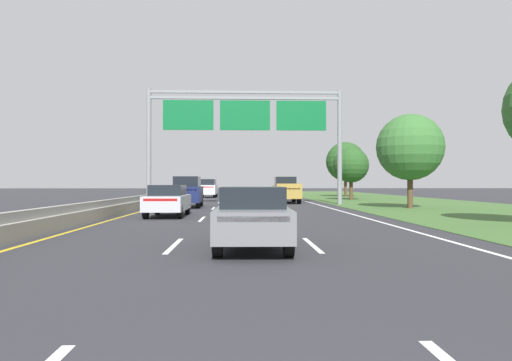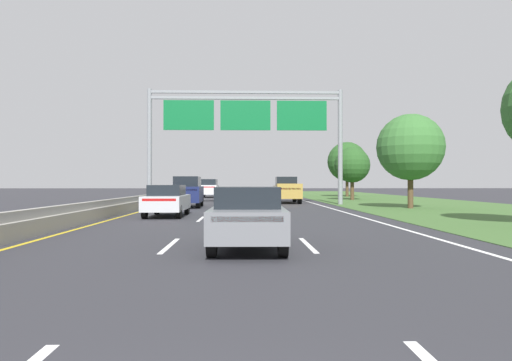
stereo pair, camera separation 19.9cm
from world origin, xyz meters
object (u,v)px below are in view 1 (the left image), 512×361
(roadside_tree_mid, at_px, (410,147))
(car_grey_centre_lane_sedan, at_px, (252,216))
(car_white_left_lane_suv, at_px, (208,188))
(pickup_truck_gold, at_px, (286,190))
(car_navy_left_lane_suv, at_px, (188,191))
(overhead_sign_gantry, at_px, (245,122))
(roadside_tree_far, at_px, (351,165))
(car_silver_left_lane_sedan, at_px, (168,200))
(roadside_tree_distant, at_px, (345,162))

(roadside_tree_mid, bearing_deg, car_grey_centre_lane_sedan, -121.30)
(car_white_left_lane_suv, bearing_deg, car_grey_centre_lane_sedan, -173.57)
(pickup_truck_gold, distance_m, roadside_tree_mid, 11.79)
(car_navy_left_lane_suv, relative_size, car_white_left_lane_suv, 1.00)
(overhead_sign_gantry, bearing_deg, roadside_tree_far, 41.80)
(pickup_truck_gold, height_order, roadside_tree_far, roadside_tree_far)
(car_grey_centre_lane_sedan, distance_m, car_white_left_lane_suv, 41.69)
(car_grey_centre_lane_sedan, xyz_separation_m, car_silver_left_lane_sedan, (-3.91, 11.20, 0.00))
(pickup_truck_gold, xyz_separation_m, car_white_left_lane_suv, (-7.55, 14.87, 0.02))
(pickup_truck_gold, height_order, car_navy_left_lane_suv, pickup_truck_gold)
(car_silver_left_lane_sedan, bearing_deg, car_white_left_lane_suv, 0.33)
(overhead_sign_gantry, distance_m, roadside_tree_distant, 24.07)
(pickup_truck_gold, height_order, roadside_tree_mid, roadside_tree_mid)
(car_white_left_lane_suv, height_order, roadside_tree_far, roadside_tree_far)
(car_navy_left_lane_suv, bearing_deg, car_silver_left_lane_sedan, 178.78)
(overhead_sign_gantry, distance_m, car_white_left_lane_suv, 19.30)
(car_navy_left_lane_suv, distance_m, roadside_tree_distant, 29.26)
(roadside_tree_distant, bearing_deg, car_white_left_lane_suv, -172.02)
(roadside_tree_mid, relative_size, roadside_tree_distant, 0.92)
(pickup_truck_gold, relative_size, roadside_tree_mid, 0.87)
(car_navy_left_lane_suv, height_order, roadside_tree_far, roadside_tree_far)
(roadside_tree_far, distance_m, roadside_tree_distant, 11.26)
(roadside_tree_mid, bearing_deg, car_silver_left_lane_sedan, -155.88)
(car_grey_centre_lane_sedan, bearing_deg, roadside_tree_distant, -15.12)
(pickup_truck_gold, height_order, roadside_tree_distant, roadside_tree_distant)
(roadside_tree_far, bearing_deg, car_silver_left_lane_sedan, -123.90)
(overhead_sign_gantry, relative_size, car_silver_left_lane_sedan, 3.42)
(roadside_tree_far, bearing_deg, car_grey_centre_lane_sedan, -107.91)
(car_silver_left_lane_sedan, relative_size, roadside_tree_far, 0.85)
(pickup_truck_gold, distance_m, roadside_tree_far, 9.63)
(car_silver_left_lane_sedan, bearing_deg, roadside_tree_far, -33.70)
(roadside_tree_mid, xyz_separation_m, roadside_tree_far, (-0.23, 14.99, -0.57))
(pickup_truck_gold, relative_size, roadside_tree_distant, 0.81)
(car_navy_left_lane_suv, distance_m, car_white_left_lane_suv, 21.60)
(car_navy_left_lane_suv, xyz_separation_m, roadside_tree_far, (14.52, 12.88, 2.33))
(car_white_left_lane_suv, bearing_deg, car_navy_left_lane_suv, -178.90)
(car_white_left_lane_suv, height_order, roadside_tree_distant, roadside_tree_distant)
(car_navy_left_lane_suv, bearing_deg, pickup_truck_gold, -49.42)
(car_grey_centre_lane_sedan, xyz_separation_m, car_navy_left_lane_suv, (-3.92, 19.90, 0.28))
(pickup_truck_gold, distance_m, car_grey_centre_lane_sedan, 26.87)
(roadside_tree_mid, xyz_separation_m, roadside_tree_distant, (1.80, 26.03, 0.29))
(car_white_left_lane_suv, distance_m, roadside_tree_distant, 17.06)
(car_navy_left_lane_suv, bearing_deg, roadside_tree_distant, -35.98)
(car_white_left_lane_suv, xyz_separation_m, roadside_tree_mid, (14.80, -23.70, 2.91))
(roadside_tree_distant, bearing_deg, overhead_sign_gantry, -121.53)
(roadside_tree_far, bearing_deg, roadside_tree_mid, -89.14)
(overhead_sign_gantry, height_order, pickup_truck_gold, overhead_sign_gantry)
(overhead_sign_gantry, bearing_deg, car_navy_left_lane_suv, -138.96)
(car_silver_left_lane_sedan, xyz_separation_m, roadside_tree_far, (14.50, 21.58, 2.61))
(overhead_sign_gantry, distance_m, roadside_tree_mid, 12.34)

